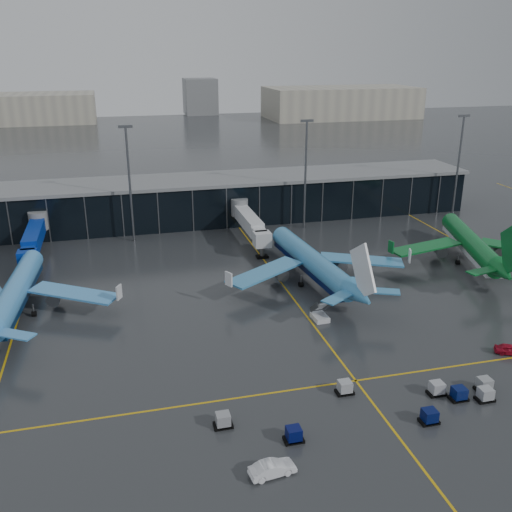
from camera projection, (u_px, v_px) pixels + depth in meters
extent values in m
plane|color=#282B2D|center=(253.00, 336.00, 85.43)|extent=(600.00, 600.00, 0.00)
cube|color=black|center=(192.00, 202.00, 140.10)|extent=(140.00, 16.00, 10.00)
cube|color=slate|center=(191.00, 181.00, 138.27)|extent=(142.00, 17.00, 0.80)
cylinder|color=#595B60|center=(38.00, 221.00, 124.19)|extent=(4.00, 4.00, 4.00)
cube|color=navy|center=(32.00, 244.00, 112.19)|extent=(3.00, 24.00, 3.00)
cylinder|color=#595B60|center=(30.00, 272.00, 106.44)|extent=(1.00, 1.00, 2.60)
cylinder|color=#595B60|center=(239.00, 207.00, 134.61)|extent=(4.00, 4.00, 4.00)
cube|color=silver|center=(253.00, 227.00, 122.61)|extent=(3.00, 24.00, 3.00)
cylinder|color=#595B60|center=(262.00, 252.00, 116.86)|extent=(1.00, 1.00, 2.60)
cylinder|color=#595B60|center=(130.00, 186.00, 123.12)|extent=(0.50, 0.50, 25.00)
cube|color=#595B60|center=(125.00, 127.00, 118.74)|extent=(3.00, 0.40, 0.60)
cylinder|color=#595B60|center=(305.00, 176.00, 132.38)|extent=(0.50, 0.50, 25.00)
cube|color=#595B60|center=(307.00, 121.00, 128.00)|extent=(3.00, 0.40, 0.60)
cylinder|color=#595B60|center=(458.00, 168.00, 141.65)|extent=(0.50, 0.50, 25.00)
cube|color=#595B60|center=(464.00, 116.00, 137.26)|extent=(3.00, 0.40, 0.60)
cube|color=#B2AD99|center=(341.00, 102.00, 346.59)|extent=(90.00, 42.00, 18.00)
cube|color=#B2AD99|center=(32.00, 108.00, 323.44)|extent=(70.00, 38.00, 16.00)
cube|color=#B2AD99|center=(200.00, 96.00, 363.75)|extent=(20.00, 20.00, 22.00)
cube|color=gold|center=(22.00, 306.00, 95.51)|extent=(0.30, 120.00, 0.02)
cube|color=gold|center=(279.00, 280.00, 105.93)|extent=(0.30, 120.00, 0.02)
cube|color=gold|center=(490.00, 259.00, 116.36)|extent=(0.30, 120.00, 0.02)
cube|color=gold|center=(356.00, 381.00, 74.10)|extent=(220.00, 0.30, 0.02)
cube|color=black|center=(436.00, 393.00, 71.15)|extent=(2.20, 1.50, 0.36)
cube|color=#9C9EA4|center=(437.00, 388.00, 70.88)|extent=(1.60, 1.50, 1.50)
cube|color=black|center=(458.00, 398.00, 70.07)|extent=(2.20, 1.50, 0.36)
cube|color=#051146|center=(459.00, 393.00, 69.80)|extent=(1.60, 1.50, 1.50)
cube|color=black|center=(484.00, 389.00, 72.01)|extent=(2.20, 1.50, 0.36)
cube|color=gray|center=(484.00, 384.00, 71.74)|extent=(1.60, 1.50, 1.50)
cube|color=black|center=(485.00, 399.00, 69.94)|extent=(2.20, 1.50, 0.36)
cube|color=#95999D|center=(485.00, 394.00, 69.68)|extent=(1.60, 1.50, 1.50)
cube|color=black|center=(294.00, 440.00, 62.73)|extent=(2.20, 1.50, 0.36)
cube|color=#050C45|center=(294.00, 434.00, 62.46)|extent=(1.60, 1.50, 1.50)
cube|color=black|center=(345.00, 392.00, 71.38)|extent=(2.20, 1.50, 0.36)
cube|color=#9B9EA4|center=(345.00, 387.00, 71.11)|extent=(1.60, 1.50, 1.50)
cube|color=black|center=(223.00, 425.00, 65.11)|extent=(2.20, 1.50, 0.36)
cube|color=gray|center=(223.00, 420.00, 64.84)|extent=(1.60, 1.50, 1.50)
cube|color=black|center=(429.00, 421.00, 65.80)|extent=(2.20, 1.50, 0.36)
cube|color=#050F42|center=(429.00, 416.00, 65.53)|extent=(1.60, 1.50, 1.50)
cube|color=silver|center=(320.00, 317.00, 90.56)|extent=(2.38, 3.32, 0.80)
cube|color=silver|center=(320.00, 307.00, 89.91)|extent=(1.76, 2.92, 2.29)
imported|color=#AB0D24|center=(510.00, 349.00, 80.32)|extent=(4.51, 3.50, 1.43)
imported|color=white|center=(272.00, 469.00, 57.53)|extent=(5.03, 2.32, 1.60)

